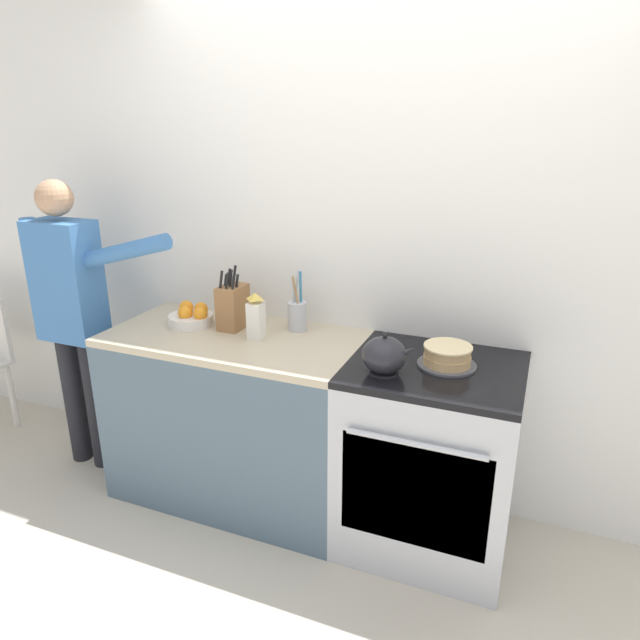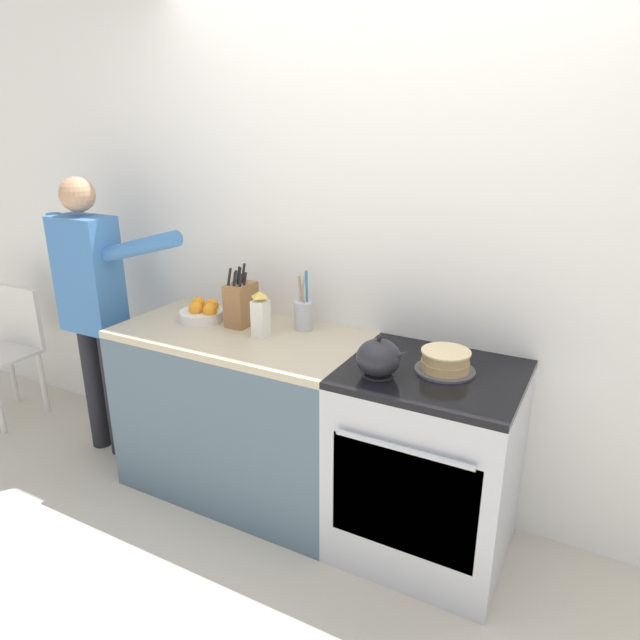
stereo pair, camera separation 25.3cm
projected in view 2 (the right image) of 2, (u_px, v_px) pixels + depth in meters
ground_plane at (331, 566)px, 2.55m from camera, size 16.00×16.00×0.00m
wall_back at (397, 252)px, 2.67m from camera, size 8.00×0.04×2.60m
counter_cabinet at (243, 412)px, 2.97m from camera, size 1.25×0.64×0.89m
stove_range at (427, 463)px, 2.52m from camera, size 0.74×0.68×0.89m
layer_cake at (445, 362)px, 2.36m from camera, size 0.25×0.25×0.09m
tea_kettle at (379, 358)px, 2.31m from camera, size 0.22×0.18×0.18m
knife_block at (241, 304)px, 2.88m from camera, size 0.11×0.16×0.31m
utensil_crock at (303, 314)px, 2.83m from camera, size 0.09×0.09×0.30m
fruit_bowl at (202, 312)px, 2.97m from camera, size 0.23×0.23×0.11m
milk_carton at (260, 315)px, 2.73m from camera, size 0.07×0.07×0.23m
person_baker at (92, 297)px, 3.15m from camera, size 0.92×0.20×1.61m
dining_chair at (10, 343)px, 3.75m from camera, size 0.40×0.40×0.86m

